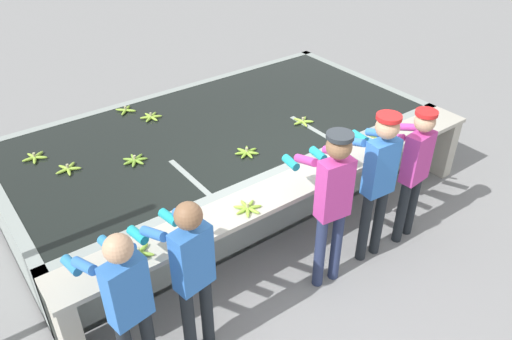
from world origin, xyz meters
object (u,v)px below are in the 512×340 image
(worker_3, at_px, (377,174))
(banana_bunch_ledge_2, at_px, (248,208))
(banana_bunch_floating_2, at_px, (126,110))
(banana_bunch_floating_3, at_px, (35,157))
(worker_0, at_px, (126,300))
(worker_4, at_px, (413,164))
(banana_bunch_floating_5, at_px, (151,117))
(worker_2, at_px, (332,195))
(worker_1, at_px, (191,267))
(knife_0, at_px, (408,138))
(banana_bunch_floating_6, at_px, (68,169))
(banana_bunch_ledge_0, at_px, (139,253))
(banana_bunch_floating_1, at_px, (303,121))
(banana_bunch_floating_0, at_px, (247,152))
(banana_bunch_floating_4, at_px, (135,160))
(banana_bunch_ledge_1, at_px, (380,137))

(worker_3, bearing_deg, banana_bunch_ledge_2, 158.00)
(banana_bunch_floating_2, bearing_deg, banana_bunch_floating_3, -159.79)
(worker_0, bearing_deg, worker_4, -1.50)
(banana_bunch_floating_5, bearing_deg, worker_2, -80.21)
(worker_1, xyz_separation_m, knife_0, (3.21, 0.41, -0.10))
(banana_bunch_floating_6, height_order, knife_0, banana_bunch_floating_6)
(banana_bunch_ledge_0, bearing_deg, banana_bunch_floating_1, 19.78)
(banana_bunch_floating_5, height_order, banana_bunch_floating_6, same)
(banana_bunch_ledge_2, bearing_deg, banana_bunch_ledge_0, 177.51)
(worker_0, height_order, banana_bunch_ledge_0, worker_0)
(banana_bunch_floating_0, height_order, banana_bunch_floating_6, same)
(banana_bunch_floating_3, bearing_deg, banana_bunch_floating_1, -21.11)
(banana_bunch_floating_2, height_order, knife_0, banana_bunch_floating_2)
(worker_0, bearing_deg, knife_0, 6.08)
(banana_bunch_floating_4, xyz_separation_m, banana_bunch_floating_5, (0.61, 0.83, 0.00))
(banana_bunch_floating_5, xyz_separation_m, knife_0, (2.20, -2.31, -0.01))
(banana_bunch_floating_3, distance_m, banana_bunch_ledge_2, 2.55)
(worker_3, height_order, banana_bunch_floating_4, worker_3)
(worker_2, xyz_separation_m, banana_bunch_floating_6, (-1.74, 2.22, -0.19))
(banana_bunch_floating_2, height_order, banana_bunch_ledge_1, banana_bunch_ledge_1)
(worker_4, relative_size, banana_bunch_ledge_1, 5.71)
(banana_bunch_floating_3, bearing_deg, banana_bunch_ledge_0, -83.37)
(banana_bunch_floating_4, xyz_separation_m, banana_bunch_ledge_0, (-0.62, -1.40, 0.00))
(worker_0, relative_size, banana_bunch_ledge_2, 5.72)
(banana_bunch_ledge_0, relative_size, knife_0, 0.89)
(banana_bunch_floating_4, bearing_deg, banana_bunch_floating_6, 157.91)
(knife_0, bearing_deg, banana_bunch_floating_1, 124.51)
(banana_bunch_ledge_1, relative_size, banana_bunch_ledge_2, 1.00)
(worker_1, relative_size, worker_2, 0.94)
(banana_bunch_floating_3, distance_m, banana_bunch_floating_5, 1.49)
(worker_3, height_order, banana_bunch_floating_3, worker_3)
(banana_bunch_ledge_0, bearing_deg, banana_bunch_floating_4, 65.97)
(worker_0, bearing_deg, worker_2, -1.92)
(banana_bunch_floating_6, height_order, banana_bunch_ledge_1, banana_bunch_ledge_1)
(worker_2, distance_m, banana_bunch_floating_2, 3.22)
(banana_bunch_floating_0, distance_m, banana_bunch_floating_2, 1.92)
(banana_bunch_floating_0, distance_m, knife_0, 1.94)
(banana_bunch_floating_0, bearing_deg, banana_bunch_ledge_2, -125.37)
(banana_bunch_floating_0, height_order, knife_0, banana_bunch_floating_0)
(banana_bunch_floating_0, xyz_separation_m, banana_bunch_floating_4, (-1.09, 0.61, 0.00))
(banana_bunch_floating_1, relative_size, banana_bunch_floating_2, 1.24)
(worker_4, bearing_deg, worker_1, 178.38)
(worker_2, bearing_deg, banana_bunch_floating_5, 99.79)
(banana_bunch_floating_3, bearing_deg, worker_0, -91.65)
(banana_bunch_floating_3, relative_size, banana_bunch_ledge_1, 0.99)
(worker_2, xyz_separation_m, banana_bunch_floating_1, (0.99, 1.53, -0.19))
(worker_2, relative_size, banana_bunch_floating_6, 6.32)
(worker_0, height_order, banana_bunch_ledge_1, worker_0)
(banana_bunch_floating_4, bearing_deg, banana_bunch_floating_3, 140.50)
(worker_3, distance_m, banana_bunch_floating_2, 3.40)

